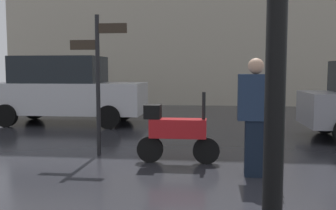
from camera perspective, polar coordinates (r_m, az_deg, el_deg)
pedestrian_with_bag at (r=5.86m, az=12.96°, el=-0.76°), size 0.54×0.24×1.78m
parked_scooter at (r=6.60m, az=1.09°, el=-3.92°), size 1.43×0.32×1.23m
parked_car_right at (r=11.83m, az=-15.03°, el=2.18°), size 4.57×1.92×2.00m
street_signpost at (r=7.28m, az=-10.37°, el=5.11°), size 1.08×0.08×2.62m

